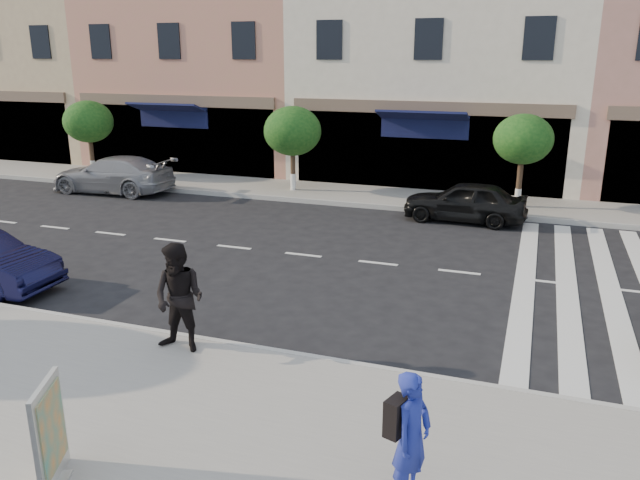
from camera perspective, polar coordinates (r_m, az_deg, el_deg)
The scene contains 14 objects.
ground at distance 12.04m, azimuth 0.57°, elevation -7.93°, with size 120.00×120.00×0.00m, color black.
sidewalk_near at distance 8.98m, azimuth -7.57°, elevation -16.86°, with size 60.00×4.50×0.15m, color gray.
sidewalk_far at distance 22.21m, azimuth 9.82°, elevation 3.58°, with size 60.00×3.00×0.15m, color gray.
building_west_far at distance 37.44m, azimuth -24.67°, elevation 16.75°, with size 12.00×9.00×12.00m, color #D1B386.
building_west_mid at distance 31.05m, azimuth -9.06°, elevation 20.15°, with size 10.00×9.00×14.00m, color tan.
building_centre at distance 27.66m, azimuth 11.60°, elevation 17.36°, with size 11.00×9.00×11.00m, color beige.
street_tree_wa at distance 27.61m, azimuth -20.42°, elevation 10.08°, with size 2.00×2.00×3.05m.
street_tree_wb at distance 22.98m, azimuth -2.53°, elevation 9.90°, with size 2.10×2.10×3.06m.
street_tree_c at distance 21.34m, azimuth 18.08°, elevation 8.71°, with size 1.90×1.90×3.04m.
photographer at distance 7.32m, azimuth 8.40°, elevation -17.42°, with size 0.57×0.38×1.57m, color navy.
walker at distance 10.73m, azimuth -12.74°, elevation -5.21°, with size 0.91×0.71×1.88m, color black.
poster_board at distance 8.18m, azimuth -23.42°, elevation -16.04°, with size 0.39×0.80×1.29m.
car_far_left at distance 24.65m, azimuth -18.42°, elevation 5.70°, with size 1.90×4.68×1.36m, color gray.
car_far_mid at distance 19.80m, azimuth 13.11°, elevation 3.46°, with size 1.50×3.73×1.27m, color black.
Camera 1 is at (3.54, -10.36, 5.01)m, focal length 35.00 mm.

